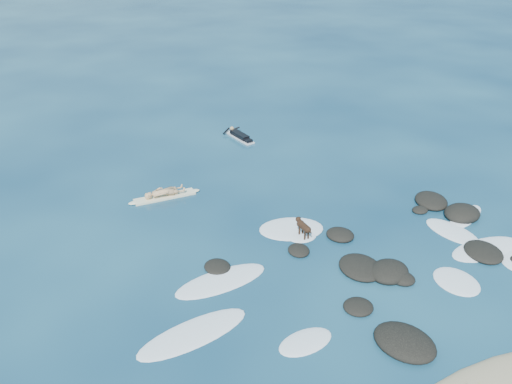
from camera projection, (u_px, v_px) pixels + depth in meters
ground at (329, 257)px, 19.68m from camera, size 160.00×160.00×0.00m
reef_rocks at (408, 256)px, 19.55m from camera, size 11.17×8.00×0.59m
breaking_foam at (363, 264)px, 19.31m from camera, size 15.04×7.76×0.12m
standing_surfer_rig at (164, 183)px, 23.30m from camera, size 3.05×0.68×1.74m
paddling_surfer_rig at (239, 136)px, 29.42m from camera, size 1.05×2.37×0.41m
dog at (303, 226)px, 20.66m from camera, size 0.28×1.09×0.69m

